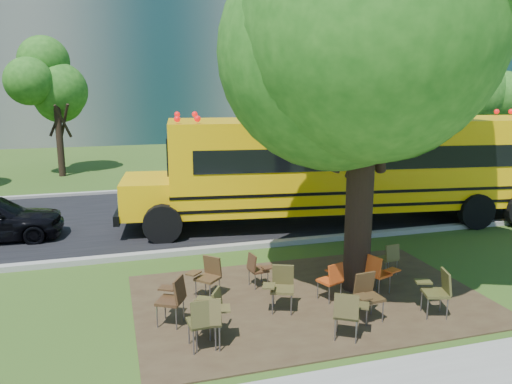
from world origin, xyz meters
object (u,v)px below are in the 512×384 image
object	(u,v)px
main_tree	(368,6)
chair_4	(348,311)
chair_5	(367,292)
chair_12	(362,261)
school_bus	(359,163)
chair_0	(204,318)
chair_1	(209,317)
chair_9	(208,273)
chair_13	(390,256)
chair_3	(281,284)
chair_10	(257,267)
chair_6	(438,288)
chair_8	(173,296)
chair_11	(332,277)
chair_2	(211,307)
chair_7	(378,271)

from	to	relation	value
main_tree	chair_4	size ratio (longest dim) A/B	10.46
chair_5	chair_12	size ratio (longest dim) A/B	1.09
school_bus	chair_0	bearing A→B (deg)	-125.80
chair_0	chair_1	bearing A→B (deg)	-0.19
chair_9	chair_13	distance (m)	4.23
chair_0	chair_5	bearing A→B (deg)	1.06
chair_0	chair_9	world-z (taller)	chair_0
chair_3	chair_10	xyz separation A→B (m)	(-0.13, 1.20, -0.08)
main_tree	chair_0	bearing A→B (deg)	-156.15
chair_10	chair_5	bearing A→B (deg)	27.25
chair_1	chair_6	distance (m)	4.34
chair_9	chair_8	bearing A→B (deg)	95.62
chair_0	chair_11	size ratio (longest dim) A/B	1.12
chair_11	chair_13	xyz separation A→B (m)	(1.87, 0.92, -0.04)
chair_11	chair_8	bearing A→B (deg)	161.74
main_tree	chair_13	xyz separation A→B (m)	(1.11, 0.50, -5.28)
chair_10	chair_8	bearing A→B (deg)	-67.50
chair_2	chair_0	bearing A→B (deg)	-175.37
chair_0	chair_4	distance (m)	2.43
chair_2	chair_10	size ratio (longest dim) A/B	1.12
chair_4	chair_11	bearing A→B (deg)	105.91
chair_3	chair_9	distance (m)	1.58
chair_5	chair_7	xyz separation A→B (m)	(0.78, 0.97, -0.02)
chair_13	chair_10	bearing A→B (deg)	170.63
school_bus	chair_0	xyz separation A→B (m)	(-6.15, -6.49, -1.31)
chair_3	chair_5	world-z (taller)	chair_3
chair_5	chair_13	xyz separation A→B (m)	(1.61, 1.87, -0.08)
main_tree	chair_1	xyz separation A→B (m)	(-3.48, -1.57, -5.17)
school_bus	chair_2	distance (m)	8.56
chair_0	chair_7	size ratio (longest dim) A/B	1.08
chair_3	chair_11	bearing A→B (deg)	-151.24
chair_1	chair_3	bearing A→B (deg)	43.45
chair_9	chair_13	bearing A→B (deg)	-133.58
chair_5	chair_7	world-z (taller)	chair_5
chair_3	chair_6	xyz separation A→B (m)	(2.74, -1.04, 0.01)
chair_5	chair_9	size ratio (longest dim) A/B	1.03
chair_0	chair_11	distance (m)	3.05
chair_0	chair_2	bearing A→B (deg)	63.63
main_tree	chair_2	xyz separation A→B (m)	(-3.36, -1.10, -5.22)
chair_10	chair_11	size ratio (longest dim) A/B	0.92
chair_8	chair_13	world-z (taller)	chair_8
chair_10	chair_4	bearing A→B (deg)	8.34
chair_9	chair_11	bearing A→B (deg)	-154.32
chair_5	chair_9	world-z (taller)	chair_5
chair_13	chair_5	bearing A→B (deg)	-137.38
main_tree	chair_7	bearing A→B (deg)	-54.76
chair_1	chair_3	size ratio (longest dim) A/B	1.05
school_bus	chair_0	size ratio (longest dim) A/B	14.56
chair_10	chair_12	world-z (taller)	chair_12
chair_7	chair_9	size ratio (longest dim) A/B	0.99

